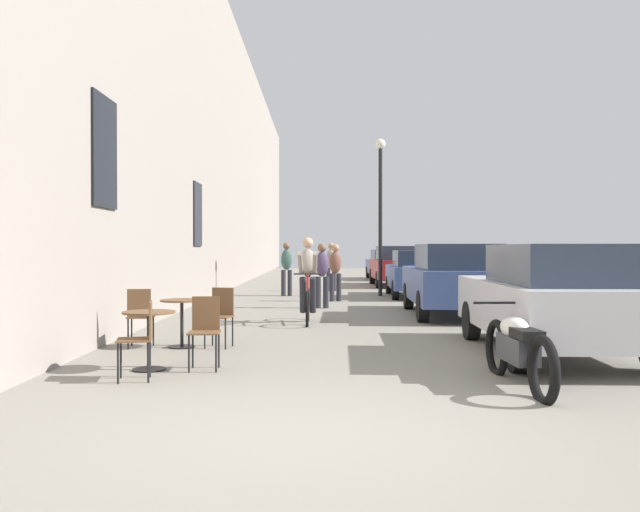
{
  "coord_description": "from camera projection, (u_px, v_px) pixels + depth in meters",
  "views": [
    {
      "loc": [
        0.09,
        -5.27,
        1.49
      ],
      "look_at": [
        0.03,
        16.51,
        1.24
      ],
      "focal_mm": 37.14,
      "sensor_mm": 36.0,
      "label": 1
    }
  ],
  "objects": [
    {
      "name": "ground_plane",
      "position": [
        310.0,
        434.0,
        5.29
      ],
      "size": [
        88.0,
        88.0,
        0.0
      ],
      "primitive_type": "plane",
      "color": "gray"
    },
    {
      "name": "building_facade_left",
      "position": [
        200.0,
        122.0,
        19.24
      ],
      "size": [
        0.54,
        68.0,
        10.34
      ],
      "color": "gray",
      "rests_on": "ground_plane"
    },
    {
      "name": "cafe_table_near",
      "position": [
        151.0,
        328.0,
        8.08
      ],
      "size": [
        0.64,
        0.64,
        0.72
      ],
      "color": "black",
      "rests_on": "ground_plane"
    },
    {
      "name": "cafe_chair_near_toward_street",
      "position": [
        143.0,
        334.0,
        7.46
      ],
      "size": [
        0.45,
        0.45,
        0.89
      ],
      "color": "black",
      "rests_on": "ground_plane"
    },
    {
      "name": "cafe_chair_near_toward_wall",
      "position": [
        207.0,
        327.0,
        8.16
      ],
      "size": [
        0.4,
        0.4,
        0.89
      ],
      "color": "black",
      "rests_on": "ground_plane"
    },
    {
      "name": "cafe_table_mid",
      "position": [
        184.0,
        313.0,
        9.93
      ],
      "size": [
        0.64,
        0.64,
        0.72
      ],
      "color": "black",
      "rests_on": "ground_plane"
    },
    {
      "name": "cafe_chair_mid_toward_street",
      "position": [
        223.0,
        313.0,
        10.0
      ],
      "size": [
        0.45,
        0.45,
        0.89
      ],
      "color": "black",
      "rests_on": "ground_plane"
    },
    {
      "name": "cafe_chair_mid_toward_wall",
      "position": [
        142.0,
        314.0,
        9.86
      ],
      "size": [
        0.42,
        0.42,
        0.89
      ],
      "color": "black",
      "rests_on": "ground_plane"
    },
    {
      "name": "cyclist_on_bicycle",
      "position": [
        310.0,
        282.0,
        13.23
      ],
      "size": [
        0.52,
        1.76,
        1.74
      ],
      "color": "black",
      "rests_on": "ground_plane"
    },
    {
      "name": "pedestrian_near",
      "position": [
        324.0,
        272.0,
        16.45
      ],
      "size": [
        0.36,
        0.28,
        1.61
      ],
      "color": "#26262D",
      "rests_on": "ground_plane"
    },
    {
      "name": "pedestrian_mid",
      "position": [
        337.0,
        269.0,
        18.57
      ],
      "size": [
        0.38,
        0.3,
        1.61
      ],
      "color": "#26262D",
      "rests_on": "ground_plane"
    },
    {
      "name": "pedestrian_far",
      "position": [
        289.0,
        266.0,
        20.63
      ],
      "size": [
        0.37,
        0.28,
        1.67
      ],
      "color": "#26262D",
      "rests_on": "ground_plane"
    },
    {
      "name": "pedestrian_furthest",
      "position": [
        333.0,
        264.0,
        22.96
      ],
      "size": [
        0.37,
        0.28,
        1.68
      ],
      "color": "#26262D",
      "rests_on": "ground_plane"
    },
    {
      "name": "street_lamp",
      "position": [
        382.0,
        196.0,
        20.59
      ],
      "size": [
        0.32,
        0.32,
        4.9
      ],
      "color": "black",
      "rests_on": "ground_plane"
    },
    {
      "name": "parked_car_nearest",
      "position": [
        555.0,
        298.0,
        9.19
      ],
      "size": [
        1.94,
        4.39,
        1.54
      ],
      "color": "#B7B7BC",
      "rests_on": "ground_plane"
    },
    {
      "name": "parked_car_second",
      "position": [
        456.0,
        279.0,
        14.6
      ],
      "size": [
        2.01,
        4.5,
        1.58
      ],
      "color": "#384C84",
      "rests_on": "ground_plane"
    },
    {
      "name": "parked_car_third",
      "position": [
        419.0,
        273.0,
        20.21
      ],
      "size": [
        1.82,
        4.07,
        1.43
      ],
      "color": "#384C84",
      "rests_on": "ground_plane"
    },
    {
      "name": "parked_car_fourth",
      "position": [
        399.0,
        265.0,
        26.05
      ],
      "size": [
        1.89,
        4.44,
        1.58
      ],
      "color": "maroon",
      "rests_on": "ground_plane"
    },
    {
      "name": "parked_car_fifth",
      "position": [
        388.0,
        264.0,
        31.6
      ],
      "size": [
        1.74,
        4.02,
        1.42
      ],
      "color": "#384C84",
      "rests_on": "ground_plane"
    },
    {
      "name": "parked_motorcycle",
      "position": [
        520.0,
        349.0,
        7.12
      ],
      "size": [
        0.62,
        2.15,
        0.92
      ],
      "color": "black",
      "rests_on": "ground_plane"
    }
  ]
}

